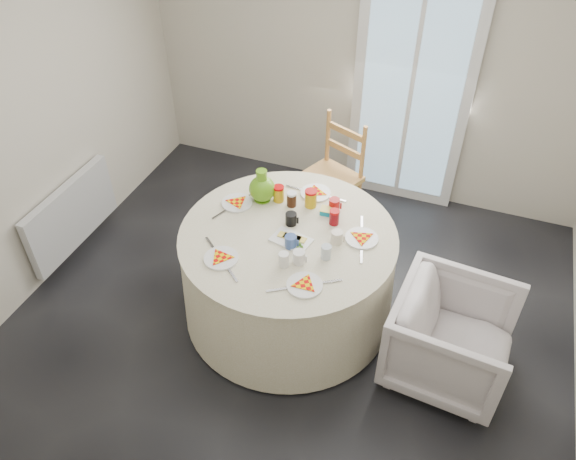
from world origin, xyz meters
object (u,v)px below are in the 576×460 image
(green_pitcher, at_px, (262,188))
(armchair, at_px, (453,334))
(wooden_chair, at_px, (329,180))
(table, at_px, (288,275))
(radiator, at_px, (72,215))

(green_pitcher, bearing_deg, armchair, -8.07)
(wooden_chair, bearing_deg, table, -64.25)
(wooden_chair, xyz_separation_m, green_pitcher, (-0.27, -0.81, 0.40))
(radiator, xyz_separation_m, green_pitcher, (1.58, 0.29, 0.49))
(table, xyz_separation_m, green_pitcher, (-0.31, 0.29, 0.49))
(table, xyz_separation_m, wooden_chair, (-0.04, 1.10, 0.09))
(armchair, bearing_deg, wooden_chair, 49.84)
(wooden_chair, distance_m, armchair, 1.75)
(wooden_chair, relative_size, armchair, 1.32)
(armchair, relative_size, green_pitcher, 3.08)
(armchair, bearing_deg, table, 88.36)
(wooden_chair, bearing_deg, green_pitcher, -84.87)
(radiator, bearing_deg, armchair, -2.79)
(table, relative_size, armchair, 2.02)
(green_pitcher, bearing_deg, radiator, -161.70)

